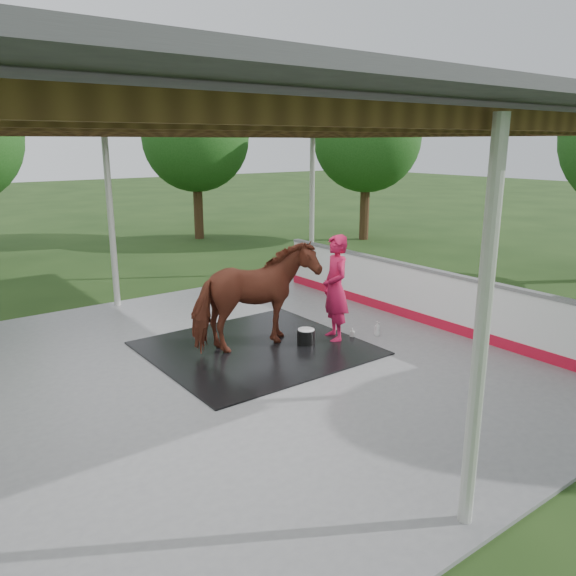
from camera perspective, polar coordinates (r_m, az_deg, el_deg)
ground at (r=9.35m, az=-6.68°, el=-8.53°), size 100.00×100.00×0.00m
concrete_slab at (r=9.34m, az=-6.69°, el=-8.39°), size 12.00×10.00×0.05m
pavilion_structure at (r=8.61m, az=-7.49°, el=16.54°), size 12.60×10.60×4.05m
dasher_board at (r=11.99m, az=12.55°, el=-0.55°), size 0.16×8.00×1.15m
tree_belt at (r=9.53m, az=-8.60°, el=15.24°), size 28.00×28.00×5.80m
rubber_mat at (r=10.17m, az=-3.26°, el=-6.11°), size 3.60×3.37×0.03m
horse at (r=9.87m, az=-3.34°, el=-0.91°), size 2.30×1.17×1.89m
handler at (r=10.38m, az=4.83°, el=-0.02°), size 0.70×0.85×1.99m
wash_bucket at (r=10.29m, az=1.84°, el=-4.98°), size 0.33×0.33×0.31m
soap_bottle_a at (r=10.90m, az=9.06°, el=-4.10°), size 0.11×0.11×0.28m
soap_bottle_b at (r=10.75m, az=6.54°, el=-4.55°), size 0.12×0.12×0.19m
hose_coil at (r=11.25m, az=-1.34°, el=-4.02°), size 1.80×1.52×0.02m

